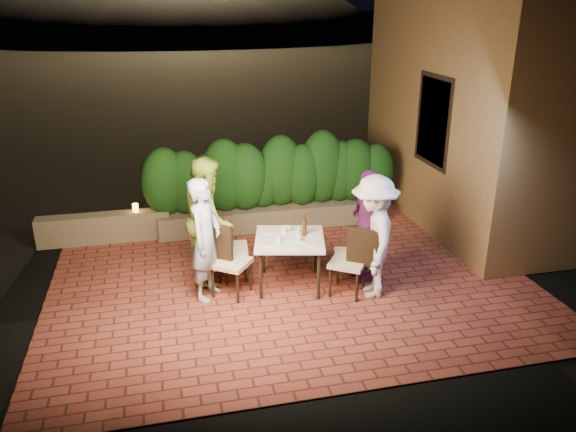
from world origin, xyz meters
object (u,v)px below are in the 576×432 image
object	(u,v)px
bowl	(286,229)
diner_purple	(368,225)
diner_white	(374,237)
beer_bottle	(304,225)
diner_green	(209,219)
dining_table	(290,262)
chair_left_front	(231,261)
diner_blue	(205,239)
chair_left_back	(232,247)
chair_right_back	(348,252)
parapet_lamp	(135,208)
chair_right_front	(348,261)

from	to	relation	value
bowl	diner_purple	bearing A→B (deg)	-15.29
diner_white	beer_bottle	bearing A→B (deg)	-108.17
diner_green	diner_white	size ratio (longest dim) A/B	1.07
diner_purple	bowl	bearing A→B (deg)	-108.03
dining_table	chair_left_front	bearing A→B (deg)	-175.35
beer_bottle	diner_purple	xyz separation A→B (m)	(0.95, -0.05, -0.07)
beer_bottle	diner_purple	bearing A→B (deg)	-3.04
diner_blue	diner_green	size ratio (longest dim) A/B	0.93
chair_left_back	chair_left_front	bearing A→B (deg)	-92.51
dining_table	diner_green	xyz separation A→B (m)	(-1.08, 0.54, 0.56)
diner_purple	chair_left_front	bearing A→B (deg)	-91.17
diner_purple	chair_left_back	bearing A→B (deg)	-106.39
chair_left_back	diner_purple	bearing A→B (deg)	-7.21
dining_table	diner_blue	world-z (taller)	diner_blue
bowl	chair_right_back	distance (m)	0.99
dining_table	beer_bottle	xyz separation A→B (m)	(0.22, 0.04, 0.54)
diner_white	chair_right_back	bearing A→B (deg)	-147.52
beer_bottle	diner_green	xyz separation A→B (m)	(-1.31, 0.51, 0.02)
beer_bottle	parapet_lamp	world-z (taller)	beer_bottle
beer_bottle	dining_table	bearing A→B (deg)	-170.79
diner_blue	chair_left_front	bearing A→B (deg)	-65.13
chair_right_back	diner_blue	xyz separation A→B (m)	(-2.09, -0.07, 0.45)
bowl	chair_left_back	xyz separation A→B (m)	(-0.79, 0.16, -0.28)
diner_white	chair_right_front	bearing A→B (deg)	-88.91
beer_bottle	diner_white	world-z (taller)	diner_white
chair_right_back	diner_purple	bearing A→B (deg)	-172.62
chair_right_back	parapet_lamp	xyz separation A→B (m)	(-3.08, 2.27, 0.15)
chair_right_back	diner_white	xyz separation A→B (m)	(0.17, -0.52, 0.45)
diner_blue	diner_purple	xyz separation A→B (m)	(2.36, 0.03, -0.02)
chair_left_front	chair_right_back	size ratio (longest dim) A/B	1.22
bowl	chair_right_back	xyz separation A→B (m)	(0.88, -0.28, -0.35)
beer_bottle	diner_blue	xyz separation A→B (m)	(-1.42, -0.08, -0.05)
diner_blue	parapet_lamp	distance (m)	2.56
diner_green	parapet_lamp	size ratio (longest dim) A/B	13.33
chair_left_front	diner_white	xyz separation A→B (m)	(1.92, -0.43, 0.36)
chair_left_back	dining_table	bearing A→B (deg)	-24.24
chair_left_front	bowl	bearing A→B (deg)	59.88
chair_right_front	chair_right_back	world-z (taller)	chair_right_front
dining_table	diner_blue	distance (m)	1.29
beer_bottle	diner_blue	distance (m)	1.42
chair_left_front	diner_purple	distance (m)	2.05
chair_right_back	diner_green	size ratio (longest dim) A/B	0.45
chair_right_back	diner_green	distance (m)	2.11
dining_table	chair_right_back	world-z (taller)	chair_right_back
bowl	chair_left_front	distance (m)	0.98
dining_table	chair_right_back	xyz separation A→B (m)	(0.90, 0.02, 0.05)
chair_left_back	chair_right_front	bearing A→B (deg)	-23.89
chair_left_front	diner_green	world-z (taller)	diner_green
chair_left_back	chair_right_back	size ratio (longest dim) A/B	1.17
dining_table	diner_white	distance (m)	1.28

